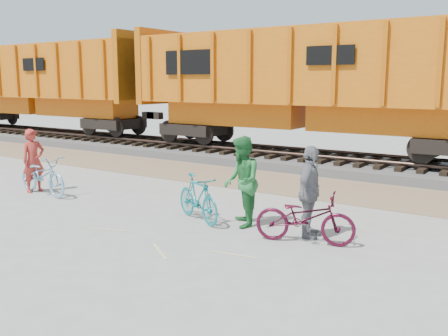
% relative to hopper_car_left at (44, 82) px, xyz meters
% --- Properties ---
extents(ground, '(120.00, 120.00, 0.00)m').
position_rel_hopper_car_left_xyz_m(ground, '(15.99, -9.00, -3.01)').
color(ground, '#9E9E99').
rests_on(ground, ground).
extents(gravel_strip, '(120.00, 3.00, 0.02)m').
position_rel_hopper_car_left_xyz_m(gravel_strip, '(15.99, -3.50, -3.00)').
color(gravel_strip, '#8E7558').
rests_on(gravel_strip, ground).
extents(ballast_bed, '(120.00, 4.00, 0.30)m').
position_rel_hopper_car_left_xyz_m(ballast_bed, '(15.99, 0.00, -2.86)').
color(ballast_bed, slate).
rests_on(ballast_bed, ground).
extents(track, '(120.00, 2.60, 0.24)m').
position_rel_hopper_car_left_xyz_m(track, '(15.99, 0.00, -2.53)').
color(track, black).
rests_on(track, ballast_bed).
extents(hopper_car_left, '(14.00, 3.13, 4.65)m').
position_rel_hopper_car_left_xyz_m(hopper_car_left, '(0.00, 0.00, 0.00)').
color(hopper_car_left, black).
rests_on(hopper_car_left, track).
extents(hopper_car_center, '(14.00, 3.13, 4.65)m').
position_rel_hopper_car_left_xyz_m(hopper_car_center, '(15.00, 0.00, 0.00)').
color(hopper_car_center, black).
rests_on(hopper_car_center, track).
extents(bicycle_blue, '(2.08, 0.88, 1.07)m').
position_rel_hopper_car_left_xyz_m(bicycle_blue, '(11.12, -8.45, -2.47)').
color(bicycle_blue, '#7CB6D4').
rests_on(bicycle_blue, ground).
extents(bicycle_teal, '(1.75, 1.15, 1.02)m').
position_rel_hopper_car_left_xyz_m(bicycle_teal, '(16.15, -8.19, -2.49)').
color(bicycle_teal, '#10767D').
rests_on(bicycle_teal, ground).
extents(bicycle_maroon, '(1.99, 1.13, 0.99)m').
position_rel_hopper_car_left_xyz_m(bicycle_maroon, '(18.75, -8.30, -2.51)').
color(bicycle_maroon, '#430C20').
rests_on(bicycle_maroon, ground).
extents(person_solo, '(0.52, 0.70, 1.75)m').
position_rel_hopper_car_left_xyz_m(person_solo, '(10.62, -8.35, -2.13)').
color(person_solo, '#AA2F27').
rests_on(person_solo, ground).
extents(person_man, '(1.14, 1.18, 1.91)m').
position_rel_hopper_car_left_xyz_m(person_man, '(17.15, -7.99, -2.05)').
color(person_man, '#267436').
rests_on(person_man, ground).
extents(person_woman, '(0.57, 1.11, 1.81)m').
position_rel_hopper_car_left_xyz_m(person_woman, '(18.65, -7.90, -2.10)').
color(person_woman, gray).
rests_on(person_woman, ground).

